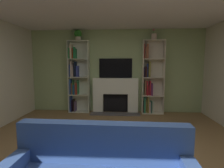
{
  "coord_description": "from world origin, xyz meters",
  "views": [
    {
      "loc": [
        0.25,
        -2.62,
        1.49
      ],
      "look_at": [
        0.0,
        1.15,
        1.06
      ],
      "focal_mm": 28.62,
      "sensor_mm": 36.0,
      "label": 1
    }
  ],
  "objects_px": {
    "fireplace": "(115,94)",
    "potted_plant": "(78,35)",
    "bookshelf_left": "(77,78)",
    "bookshelf_right": "(150,81)",
    "vase_with_flowers": "(154,36)",
    "tv": "(116,68)"
  },
  "relations": [
    {
      "from": "fireplace",
      "to": "potted_plant",
      "type": "relative_size",
      "value": 4.64
    },
    {
      "from": "bookshelf_left",
      "to": "potted_plant",
      "type": "distance_m",
      "value": 1.29
    },
    {
      "from": "bookshelf_right",
      "to": "potted_plant",
      "type": "bearing_deg",
      "value": -178.95
    },
    {
      "from": "fireplace",
      "to": "vase_with_flowers",
      "type": "bearing_deg",
      "value": -1.69
    },
    {
      "from": "tv",
      "to": "vase_with_flowers",
      "type": "height_order",
      "value": "vase_with_flowers"
    },
    {
      "from": "tv",
      "to": "bookshelf_right",
      "type": "bearing_deg",
      "value": -4.43
    },
    {
      "from": "bookshelf_left",
      "to": "potted_plant",
      "type": "xyz_separation_m",
      "value": [
        0.08,
        -0.04,
        1.28
      ]
    },
    {
      "from": "tv",
      "to": "bookshelf_right",
      "type": "height_order",
      "value": "bookshelf_right"
    },
    {
      "from": "bookshelf_right",
      "to": "bookshelf_left",
      "type": "bearing_deg",
      "value": 179.89
    },
    {
      "from": "vase_with_flowers",
      "to": "bookshelf_right",
      "type": "bearing_deg",
      "value": 152.55
    },
    {
      "from": "bookshelf_right",
      "to": "potted_plant",
      "type": "xyz_separation_m",
      "value": [
        -2.15,
        -0.04,
        1.37
      ]
    },
    {
      "from": "potted_plant",
      "to": "tv",
      "type": "bearing_deg",
      "value": 6.14
    },
    {
      "from": "bookshelf_left",
      "to": "potted_plant",
      "type": "height_order",
      "value": "potted_plant"
    },
    {
      "from": "tv",
      "to": "bookshelf_left",
      "type": "xyz_separation_m",
      "value": [
        -1.19,
        -0.08,
        -0.29
      ]
    },
    {
      "from": "tv",
      "to": "bookshelf_right",
      "type": "distance_m",
      "value": 1.11
    },
    {
      "from": "fireplace",
      "to": "vase_with_flowers",
      "type": "xyz_separation_m",
      "value": [
        1.11,
        -0.03,
        1.71
      ]
    },
    {
      "from": "vase_with_flowers",
      "to": "bookshelf_left",
      "type": "bearing_deg",
      "value": 178.93
    },
    {
      "from": "fireplace",
      "to": "bookshelf_left",
      "type": "bearing_deg",
      "value": 179.52
    },
    {
      "from": "fireplace",
      "to": "bookshelf_right",
      "type": "bearing_deg",
      "value": 0.33
    },
    {
      "from": "tv",
      "to": "fireplace",
      "type": "bearing_deg",
      "value": -90.0
    },
    {
      "from": "bookshelf_left",
      "to": "vase_with_flowers",
      "type": "xyz_separation_m",
      "value": [
        2.31,
        -0.04,
        1.21
      ]
    },
    {
      "from": "bookshelf_left",
      "to": "bookshelf_right",
      "type": "xyz_separation_m",
      "value": [
        2.23,
        -0.0,
        -0.09
      ]
    }
  ]
}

